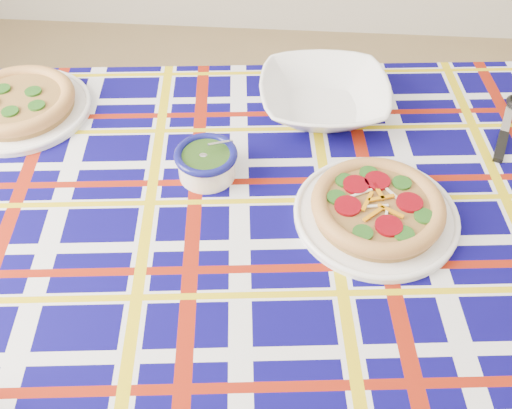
# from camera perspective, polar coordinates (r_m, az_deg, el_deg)

# --- Properties ---
(floor) EXTENTS (4.00, 4.00, 0.00)m
(floor) POSITION_cam_1_polar(r_m,az_deg,el_deg) (1.78, 6.92, -17.03)
(floor) COLOR olive
(floor) RESTS_ON ground
(dining_table) EXTENTS (1.76, 1.20, 0.78)m
(dining_table) POSITION_cam_1_polar(r_m,az_deg,el_deg) (1.14, 2.82, -4.38)
(dining_table) COLOR brown
(dining_table) RESTS_ON floor
(tablecloth) EXTENTS (1.79, 1.23, 0.11)m
(tablecloth) POSITION_cam_1_polar(r_m,az_deg,el_deg) (1.12, 2.87, -3.56)
(tablecloth) COLOR #080450
(tablecloth) RESTS_ON dining_table
(main_focaccia_plate) EXTENTS (0.33, 0.33, 0.06)m
(main_focaccia_plate) POSITION_cam_1_polar(r_m,az_deg,el_deg) (1.09, 12.07, -0.19)
(main_focaccia_plate) COLOR olive
(main_focaccia_plate) RESTS_ON tablecloth
(pesto_bowl) EXTENTS (0.14, 0.14, 0.08)m
(pesto_bowl) POSITION_cam_1_polar(r_m,az_deg,el_deg) (1.15, -4.99, 4.37)
(pesto_bowl) COLOR #19360E
(pesto_bowl) RESTS_ON tablecloth
(serving_bowl) EXTENTS (0.31, 0.31, 0.07)m
(serving_bowl) POSITION_cam_1_polar(r_m,az_deg,el_deg) (1.32, 6.79, 10.59)
(serving_bowl) COLOR white
(serving_bowl) RESTS_ON tablecloth
(second_focaccia_plate) EXTENTS (0.35, 0.35, 0.06)m
(second_focaccia_plate) POSITION_cam_1_polar(r_m,az_deg,el_deg) (1.41, -22.67, 9.46)
(second_focaccia_plate) COLOR olive
(second_focaccia_plate) RESTS_ON tablecloth
(table_knife) EXTENTS (0.11, 0.24, 0.01)m
(table_knife) POSITION_cam_1_polar(r_m,az_deg,el_deg) (1.42, 23.87, 7.98)
(table_knife) COLOR silver
(table_knife) RESTS_ON tablecloth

